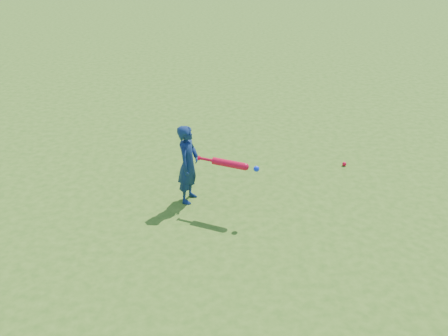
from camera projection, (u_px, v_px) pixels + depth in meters
The scene contains 4 objects.
ground at pixel (158, 185), 6.99m from camera, with size 80.00×80.00×0.00m, color #356017.
child at pixel (188, 164), 6.40m from camera, with size 0.39×0.25×1.06m, color #10244D.
ground_ball_red at pixel (344, 164), 7.50m from camera, with size 0.06×0.06×0.06m, color red.
bat_swing at pixel (232, 164), 6.07m from camera, with size 0.76×0.36×0.09m.
Camera 1 is at (0.98, -6.09, 3.44)m, focal length 40.00 mm.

